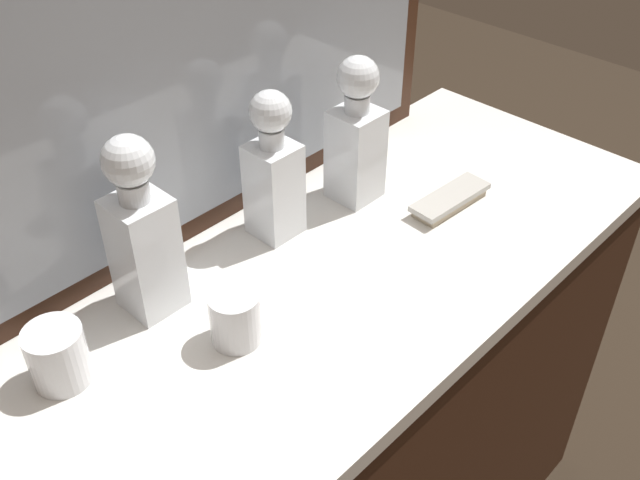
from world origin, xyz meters
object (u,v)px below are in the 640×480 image
(crystal_tumbler_rear, at_px, (58,358))
(silver_brush_center, at_px, (450,200))
(crystal_decanter_center, at_px, (356,144))
(crystal_tumbler_front, at_px, (235,319))
(crystal_decanter_front, at_px, (274,179))
(crystal_decanter_right, at_px, (143,243))

(crystal_tumbler_rear, relative_size, silver_brush_center, 0.52)
(crystal_decanter_center, bearing_deg, silver_brush_center, -58.32)
(crystal_tumbler_front, distance_m, crystal_tumbler_rear, 0.23)
(crystal_decanter_center, xyz_separation_m, crystal_tumbler_rear, (-0.59, -0.01, -0.07))
(crystal_decanter_front, xyz_separation_m, crystal_decanter_right, (-0.25, 0.00, 0.01))
(crystal_decanter_front, bearing_deg, crystal_tumbler_front, -146.17)
(crystal_decanter_right, height_order, crystal_decanter_center, crystal_decanter_right)
(crystal_decanter_front, height_order, crystal_tumbler_front, crystal_decanter_front)
(crystal_decanter_right, bearing_deg, silver_brush_center, -18.58)
(crystal_decanter_center, height_order, crystal_tumbler_rear, crystal_decanter_center)
(crystal_decanter_right, height_order, silver_brush_center, crystal_decanter_right)
(crystal_decanter_center, relative_size, crystal_tumbler_rear, 3.10)
(silver_brush_center, bearing_deg, crystal_tumbler_front, 176.73)
(crystal_decanter_right, relative_size, crystal_decanter_center, 1.07)
(crystal_tumbler_front, relative_size, silver_brush_center, 0.49)
(crystal_decanter_front, distance_m, crystal_decanter_center, 0.17)
(crystal_decanter_right, distance_m, silver_brush_center, 0.54)
(crystal_decanter_front, relative_size, crystal_tumbler_front, 3.19)
(crystal_decanter_front, bearing_deg, crystal_decanter_center, -8.31)
(crystal_tumbler_front, relative_size, crystal_tumbler_rear, 0.95)
(crystal_decanter_front, xyz_separation_m, crystal_tumbler_rear, (-0.42, -0.03, -0.06))
(crystal_decanter_center, xyz_separation_m, crystal_tumbler_front, (-0.38, -0.12, -0.07))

